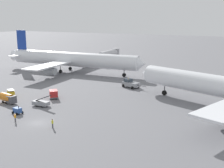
# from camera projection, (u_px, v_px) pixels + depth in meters

# --- Properties ---
(ground_plane) EXTENTS (600.00, 600.00, 0.00)m
(ground_plane) POSITION_uv_depth(u_px,v_px,m) (38.00, 123.00, 58.95)
(ground_plane) COLOR slate
(airliner_at_gate_left) EXTENTS (57.87, 44.93, 15.47)m
(airliner_at_gate_left) POSITION_uv_depth(u_px,v_px,m) (72.00, 59.00, 112.26)
(airliner_at_gate_left) COLOR white
(airliner_at_gate_left) RESTS_ON ground
(pushback_tug) EXTENTS (8.28, 4.22, 2.84)m
(pushback_tug) POSITION_uv_depth(u_px,v_px,m) (131.00, 84.00, 88.52)
(pushback_tug) COLOR gray
(pushback_tug) RESTS_ON ground
(gse_baggage_cart_near_cluster) EXTENTS (3.15, 2.77, 1.71)m
(gse_baggage_cart_near_cluster) POSITION_uv_depth(u_px,v_px,m) (11.00, 93.00, 79.00)
(gse_baggage_cart_near_cluster) COLOR gold
(gse_baggage_cart_near_cluster) RESTS_ON ground
(gse_fuel_bowser_stubby) EXTENTS (5.15, 2.70, 2.40)m
(gse_fuel_bowser_stubby) POSITION_uv_depth(u_px,v_px,m) (8.00, 98.00, 72.24)
(gse_fuel_bowser_stubby) COLOR orange
(gse_fuel_bowser_stubby) RESTS_ON ground
(gse_container_dolly_flat) EXTENTS (3.79, 3.84, 2.15)m
(gse_container_dolly_flat) POSITION_uv_depth(u_px,v_px,m) (54.00, 94.00, 76.60)
(gse_container_dolly_flat) COLOR slate
(gse_container_dolly_flat) RESTS_ON ground
(gse_gpu_cart_small) EXTENTS (2.37, 1.98, 1.90)m
(gse_gpu_cart_small) POSITION_uv_depth(u_px,v_px,m) (17.00, 110.00, 64.29)
(gse_gpu_cart_small) COLOR #2D5199
(gse_gpu_cart_small) RESTS_ON ground
(gse_belt_loader_portside) EXTENTS (4.97, 2.01, 3.02)m
(gse_belt_loader_portside) POSITION_uv_depth(u_px,v_px,m) (41.00, 103.00, 69.91)
(gse_belt_loader_portside) COLOR gray
(gse_belt_loader_portside) RESTS_ON ground
(ground_crew_wing_walker_right) EXTENTS (0.45, 0.38, 1.75)m
(ground_crew_wing_walker_right) POSITION_uv_depth(u_px,v_px,m) (52.00, 123.00, 56.13)
(ground_crew_wing_walker_right) COLOR #4C4C51
(ground_crew_wing_walker_right) RESTS_ON ground
(ground_crew_ramp_agent_by_cones) EXTENTS (0.36, 0.50, 1.75)m
(ground_crew_ramp_agent_by_cones) POSITION_uv_depth(u_px,v_px,m) (15.00, 118.00, 59.36)
(ground_crew_ramp_agent_by_cones) COLOR #4C4C51
(ground_crew_ramp_agent_by_cones) RESTS_ON ground
(jet_bridge) EXTENTS (4.38, 17.93, 6.07)m
(jet_bridge) POSITION_uv_depth(u_px,v_px,m) (110.00, 53.00, 136.40)
(jet_bridge) COLOR #B7B7BC
(jet_bridge) RESTS_ON ground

